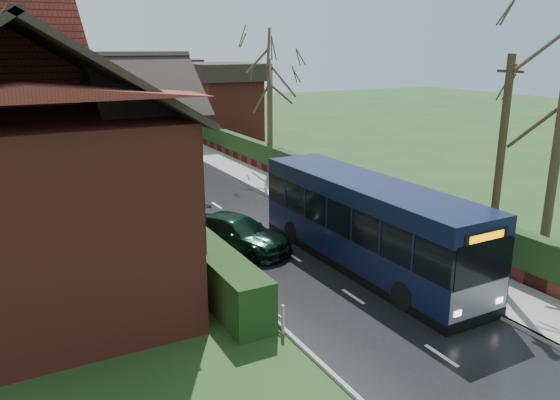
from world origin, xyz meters
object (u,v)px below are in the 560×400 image
brick_house (29,155)px  bus (367,225)px  bus_stop_sign (324,177)px  telegraph_pole (499,171)px  car_silver (184,218)px  car_green (237,233)px

brick_house → bus: brick_house is taller
bus_stop_sign → telegraph_pole: 9.30m
car_silver → car_green: car_green is taller
bus → telegraph_pole: telegraph_pole is taller
bus → brick_house: bearing=154.9°
car_green → telegraph_pole: (6.63, -6.80, 3.20)m
brick_house → car_green: size_ratio=3.06×
bus → telegraph_pole: (3.10, -2.98, 2.28)m
bus_stop_sign → telegraph_pole: size_ratio=0.38×
car_silver → telegraph_pole: (7.83, -9.85, 3.25)m
car_silver → telegraph_pole: bearing=-47.8°
bus → car_silver: 8.40m
brick_house → car_silver: size_ratio=3.90×
bus → car_green: bearing=132.0°
telegraph_pole → brick_house: bearing=151.3°
brick_house → bus_stop_sign: size_ratio=4.99×
car_green → telegraph_pole: 10.02m
brick_house → car_green: (7.13, -1.00, -3.68)m
bus_stop_sign → brick_house: bearing=171.2°
brick_house → car_silver: brick_house is taller
car_green → car_silver: bearing=84.4°
car_green → brick_house: bearing=144.9°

